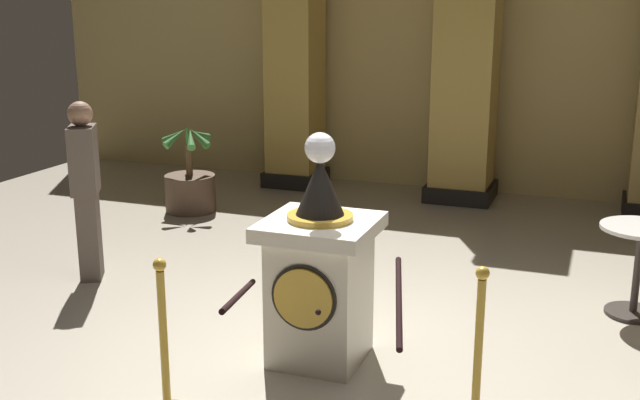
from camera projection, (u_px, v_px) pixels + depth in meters
The scene contains 11 objects.
ground_plane at pixel (341, 348), 5.63m from camera, with size 12.32×12.32×0.00m, color #B2A893.
back_wall at pixel (475, 55), 9.93m from camera, with size 12.32×0.16×3.55m, color tan.
pedestal_clock at pixel (320, 274), 5.31m from camera, with size 0.75×0.75×1.62m.
stanchion_near at pixel (165, 361), 4.66m from camera, with size 0.24×0.24×1.00m.
stanchion_far at pixel (477, 373), 4.50m from camera, with size 0.24×0.24×1.01m.
velvet_rope at pixel (318, 298), 4.47m from camera, with size 1.18×1.16×0.22m.
column_left at pixel (295, 60), 10.20m from camera, with size 0.77×0.77×3.40m.
column_centre_rear at pixel (467, 65), 9.43m from camera, with size 0.86×0.86×3.40m.
potted_palm_left at pixel (190, 187), 9.21m from camera, with size 0.66×0.62×1.07m.
bystander_guest at pixel (86, 187), 6.84m from camera, with size 0.37×0.42×1.61m.
cafe_table at pixel (639, 258), 6.11m from camera, with size 0.63×0.63×0.74m.
Camera 1 is at (1.67, -4.90, 2.46)m, focal length 43.36 mm.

